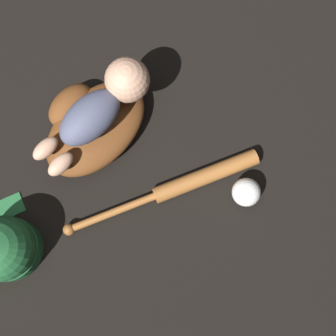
# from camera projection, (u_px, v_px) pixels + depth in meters

# --- Properties ---
(ground_plane) EXTENTS (6.00, 6.00, 0.00)m
(ground_plane) POSITION_uv_depth(u_px,v_px,m) (112.00, 151.00, 1.31)
(ground_plane) COLOR black
(baseball_glove) EXTENTS (0.38, 0.32, 0.09)m
(baseball_glove) POSITION_uv_depth(u_px,v_px,m) (91.00, 124.00, 1.28)
(baseball_glove) COLOR brown
(baseball_glove) RESTS_ON ground
(baby_figure) EXTENTS (0.36, 0.24, 0.12)m
(baby_figure) POSITION_uv_depth(u_px,v_px,m) (104.00, 104.00, 1.19)
(baby_figure) COLOR #4C516B
(baby_figure) RESTS_ON baseball_glove
(baseball_bat) EXTENTS (0.39, 0.44, 0.04)m
(baseball_bat) POSITION_uv_depth(u_px,v_px,m) (187.00, 183.00, 1.27)
(baseball_bat) COLOR #9E602D
(baseball_bat) RESTS_ON ground
(baseball) EXTENTS (0.08, 0.08, 0.08)m
(baseball) POSITION_uv_depth(u_px,v_px,m) (246.00, 192.00, 1.24)
(baseball) COLOR white
(baseball) RESTS_ON ground
(baseball_cap) EXTENTS (0.23, 0.23, 0.17)m
(baseball_cap) POSITION_uv_depth(u_px,v_px,m) (4.00, 248.00, 1.18)
(baseball_cap) COLOR #1E562D
(baseball_cap) RESTS_ON ground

